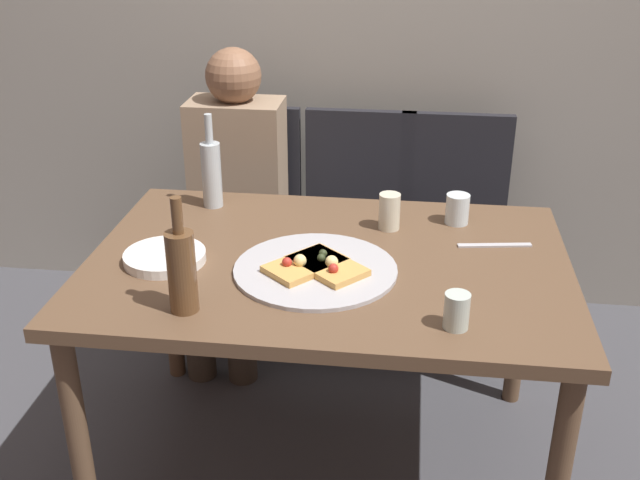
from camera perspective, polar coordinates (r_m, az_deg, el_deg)
name	(u,v)px	position (r m, az deg, el deg)	size (l,w,h in m)	color
ground_plane	(327,459)	(2.60, 0.53, -16.08)	(8.00, 8.00, 0.00)	#424247
dining_table	(328,283)	(2.22, 0.60, -3.26)	(1.38, 0.94, 0.74)	brown
pizza_tray	(315,270)	(2.11, -0.34, -2.23)	(0.46, 0.46, 0.01)	#ADADB2
pizza_slice_last	(327,265)	(2.10, 0.55, -1.90)	(0.25, 0.24, 0.05)	tan
pizza_slice_extra	(305,264)	(2.10, -1.14, -1.83)	(0.24, 0.25, 0.05)	tan
wine_bottle	(211,172)	(2.53, -8.13, 5.04)	(0.06, 0.06, 0.31)	#B2BCC1
beer_bottle	(182,269)	(1.91, -10.33, -2.15)	(0.07, 0.07, 0.31)	brown
tumbler_near	(457,209)	(2.44, 10.25, 2.30)	(0.07, 0.07, 0.10)	silver
tumbler_far	(457,311)	(1.87, 10.20, -5.26)	(0.06, 0.06, 0.09)	#B7C6BC
wine_glass	(389,211)	(2.36, 5.22, 2.14)	(0.07, 0.07, 0.11)	beige
plate_stack	(165,257)	(2.21, -11.55, -1.26)	(0.23, 0.23, 0.03)	white
table_knife	(495,245)	(2.32, 12.95, -0.39)	(0.22, 0.02, 0.01)	#B7B7BC
chair_left	(243,206)	(3.13, -5.77, 2.51)	(0.44, 0.44, 0.90)	black
chair_middle	(356,212)	(3.06, 2.74, 2.10)	(0.44, 0.44, 0.90)	black
chair_right	(452,217)	(3.06, 9.90, 1.71)	(0.44, 0.44, 0.90)	black
guest_in_sweater	(233,191)	(2.95, -6.52, 3.68)	(0.36, 0.56, 1.17)	#937A60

